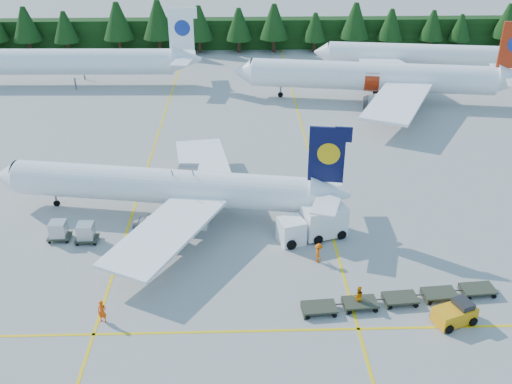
{
  "coord_description": "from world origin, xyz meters",
  "views": [
    {
      "loc": [
        -2.79,
        -39.12,
        29.49
      ],
      "look_at": [
        -1.31,
        9.88,
        3.5
      ],
      "focal_mm": 40.0,
      "sensor_mm": 36.0,
      "label": 1
    }
  ],
  "objects_px": {
    "airliner_navy": "(154,186)",
    "airstairs": "(184,214)",
    "service_truck": "(312,224)",
    "baggage_tug": "(455,313)",
    "airliner_red": "(367,77)"
  },
  "relations": [
    {
      "from": "airliner_navy",
      "to": "airstairs",
      "type": "height_order",
      "value": "airliner_navy"
    },
    {
      "from": "service_truck",
      "to": "baggage_tug",
      "type": "bearing_deg",
      "value": -70.3
    },
    {
      "from": "airliner_red",
      "to": "baggage_tug",
      "type": "xyz_separation_m",
      "value": [
        -3.53,
        -52.4,
        -3.02
      ]
    },
    {
      "from": "airliner_red",
      "to": "airstairs",
      "type": "bearing_deg",
      "value": -115.53
    },
    {
      "from": "service_truck",
      "to": "baggage_tug",
      "type": "height_order",
      "value": "service_truck"
    },
    {
      "from": "airstairs",
      "to": "baggage_tug",
      "type": "height_order",
      "value": "airstairs"
    },
    {
      "from": "service_truck",
      "to": "airstairs",
      "type": "bearing_deg",
      "value": 147.4
    },
    {
      "from": "service_truck",
      "to": "baggage_tug",
      "type": "xyz_separation_m",
      "value": [
        9.57,
        -12.4,
        -0.72
      ]
    },
    {
      "from": "baggage_tug",
      "to": "airliner_navy",
      "type": "bearing_deg",
      "value": 124.2
    },
    {
      "from": "airstairs",
      "to": "airliner_navy",
      "type": "bearing_deg",
      "value": 151.39
    },
    {
      "from": "airliner_navy",
      "to": "airliner_red",
      "type": "distance_m",
      "value": 45.04
    },
    {
      "from": "airliner_red",
      "to": "baggage_tug",
      "type": "distance_m",
      "value": 52.6
    },
    {
      "from": "airliner_red",
      "to": "service_truck",
      "type": "xyz_separation_m",
      "value": [
        -13.1,
        -40.0,
        -2.29
      ]
    },
    {
      "from": "airstairs",
      "to": "service_truck",
      "type": "bearing_deg",
      "value": -11.0
    },
    {
      "from": "airliner_navy",
      "to": "airliner_red",
      "type": "height_order",
      "value": "airliner_red"
    }
  ]
}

